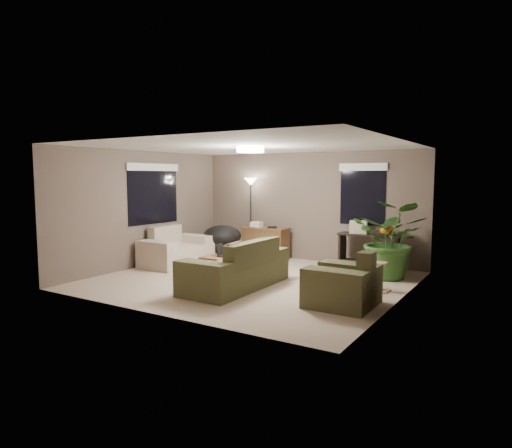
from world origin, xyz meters
The scene contains 20 objects.
room_shell centered at (0.00, 0.00, 1.25)m, with size 5.50×5.50×5.50m.
main_sofa centered at (0.11, -0.59, 0.29)m, with size 0.95×2.20×0.85m.
throw_pillows centered at (0.36, -0.59, 0.65)m, with size 0.37×1.39×0.47m.
loveseat centered at (-2.23, 0.43, 0.30)m, with size 0.90×1.60×0.85m.
armchair centered at (2.09, -0.67, 0.30)m, with size 0.95×1.00×0.85m.
coffee_table centered at (-0.40, -0.16, 0.36)m, with size 1.00×0.55×0.42m.
laptop centered at (-0.57, -0.06, 0.48)m, with size 0.39×0.32×0.24m.
plastic_bag centered at (-0.20, -0.31, 0.52)m, with size 0.29×0.26×0.20m, color white.
desk centered at (-0.89, 2.09, 0.38)m, with size 1.10×0.50×0.75m.
desk_papers centered at (-1.05, 2.08, 0.80)m, with size 0.70×0.29×0.12m.
console_table centered at (1.58, 2.17, 0.44)m, with size 1.30×0.40×0.75m.
pumpkin centered at (1.93, 2.17, 0.87)m, with size 0.29×0.29×0.24m, color orange.
cardboard_box centered at (1.33, 2.17, 0.88)m, with size 0.35×0.27×0.27m, color beige.
papasan_chair centered at (-1.79, 1.58, 0.47)m, with size 0.98×0.98×0.80m.
floor_lamp centered at (-1.42, 2.25, 1.60)m, with size 0.32×0.32×1.91m.
ceiling_fixture centered at (0.00, 0.00, 2.44)m, with size 0.50×0.50×0.10m, color white.
houseplant centered at (2.20, 1.54, 0.59)m, with size 1.36×1.51×1.18m, color #2D5923.
cat_scratching_post centered at (2.30, 0.47, 0.21)m, with size 0.32×0.32×0.50m.
window_left centered at (-2.73, 0.30, 1.78)m, with size 0.05×1.56×1.33m.
window_back centered at (1.30, 2.48, 1.79)m, with size 1.06×0.05×1.33m.
Camera 1 is at (4.51, -7.12, 1.95)m, focal length 32.00 mm.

